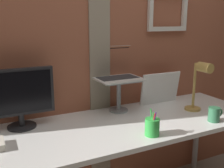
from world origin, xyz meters
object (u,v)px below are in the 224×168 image
(monitor, at_px, (19,95))
(desk_lamp, at_px, (200,81))
(coffee_mug, at_px, (214,114))
(whiteboard_panel, at_px, (160,88))
(pen_cup, at_px, (152,127))
(laptop, at_px, (114,70))

(monitor, xyz_separation_m, desk_lamp, (1.22, -0.28, 0.02))
(coffee_mug, bearing_deg, whiteboard_panel, 99.78)
(whiteboard_panel, height_order, coffee_mug, whiteboard_panel)
(pen_cup, bearing_deg, desk_lamp, 19.60)
(monitor, bearing_deg, coffee_mug, -21.87)
(monitor, relative_size, pen_cup, 2.55)
(desk_lamp, bearing_deg, pen_cup, -160.40)
(desk_lamp, height_order, coffee_mug, desk_lamp)
(desk_lamp, xyz_separation_m, coffee_mug, (-0.04, -0.19, -0.18))
(laptop, xyz_separation_m, pen_cup, (-0.03, -0.55, -0.25))
(pen_cup, xyz_separation_m, coffee_mug, (0.51, 0.00, -0.00))
(desk_lamp, xyz_separation_m, pen_cup, (-0.55, -0.19, -0.18))
(laptop, relative_size, whiteboard_panel, 0.93)
(desk_lamp, distance_m, pen_cup, 0.61)
(laptop, relative_size, desk_lamp, 0.88)
(monitor, bearing_deg, pen_cup, -35.13)
(pen_cup, bearing_deg, whiteboard_panel, 49.66)
(monitor, relative_size, desk_lamp, 1.13)
(monitor, xyz_separation_m, coffee_mug, (1.18, -0.47, -0.17))
(whiteboard_panel, xyz_separation_m, coffee_mug, (0.09, -0.50, -0.08))
(pen_cup, height_order, coffee_mug, pen_cup)
(coffee_mug, bearing_deg, desk_lamp, 78.29)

